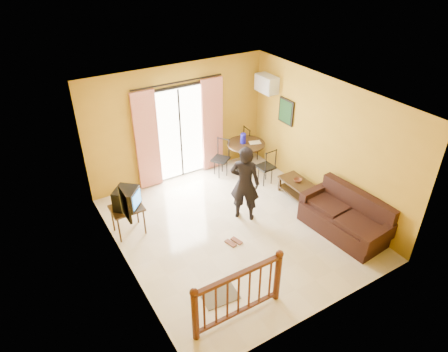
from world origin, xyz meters
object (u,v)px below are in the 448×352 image
sofa (346,218)px  dining_table (246,149)px  standing_person (245,183)px  television (127,198)px  coffee_table (297,186)px

sofa → dining_table: bearing=92.1°
standing_person → television: bearing=25.5°
television → coffee_table: 3.83m
television → dining_table: 3.46m
dining_table → sofa: (0.38, -3.07, -0.29)m
coffee_table → standing_person: standing_person is taller
sofa → standing_person: (-1.48, 1.46, 0.52)m
television → dining_table: bearing=-33.8°
dining_table → standing_person: bearing=-124.6°
coffee_table → sofa: size_ratio=0.46×
dining_table → sofa: size_ratio=0.49×
dining_table → television: bearing=-165.9°
television → standing_person: size_ratio=0.36×
coffee_table → sofa: sofa is taller
sofa → standing_person: size_ratio=1.13×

